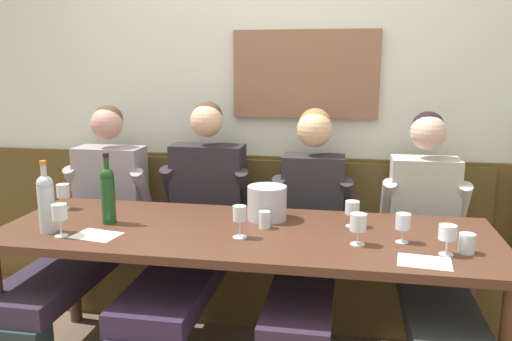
# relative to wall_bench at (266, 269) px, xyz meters

# --- Properties ---
(room_wall_back) EXTENTS (6.80, 0.12, 2.80)m
(room_wall_back) POSITION_rel_wall_bench_xyz_m (0.00, 0.26, 1.12)
(room_wall_back) COLOR silver
(room_wall_back) RESTS_ON ground
(wood_wainscot_panel) EXTENTS (6.80, 0.03, 0.96)m
(wood_wainscot_panel) POSITION_rel_wall_bench_xyz_m (0.00, 0.21, 0.20)
(wood_wainscot_panel) COLOR brown
(wood_wainscot_panel) RESTS_ON ground
(wall_bench) EXTENTS (2.68, 0.42, 0.94)m
(wall_bench) POSITION_rel_wall_bench_xyz_m (0.00, 0.00, 0.00)
(wall_bench) COLOR brown
(wall_bench) RESTS_ON ground
(dining_table) EXTENTS (2.38, 0.81, 0.75)m
(dining_table) POSITION_rel_wall_bench_xyz_m (0.00, -0.67, 0.40)
(dining_table) COLOR #502E1F
(dining_table) RESTS_ON ground
(person_center_right_seat) EXTENTS (0.53, 1.24, 1.29)m
(person_center_right_seat) POSITION_rel_wall_bench_xyz_m (-1.00, -0.36, 0.34)
(person_center_right_seat) COLOR #253435
(person_center_right_seat) RESTS_ON ground
(person_right_seat) EXTENTS (0.54, 1.23, 1.32)m
(person_right_seat) POSITION_rel_wall_bench_xyz_m (-0.36, -0.36, 0.34)
(person_right_seat) COLOR #352D3D
(person_right_seat) RESTS_ON ground
(person_center_left_seat) EXTENTS (0.46, 1.24, 1.29)m
(person_center_left_seat) POSITION_rel_wall_bench_xyz_m (0.28, -0.34, 0.36)
(person_center_left_seat) COLOR #242E3F
(person_center_left_seat) RESTS_ON ground
(person_left_seat) EXTENTS (0.48, 1.24, 1.28)m
(person_left_seat) POSITION_rel_wall_bench_xyz_m (0.91, -0.35, 0.34)
(person_left_seat) COLOR #31313C
(person_left_seat) RESTS_ON ground
(ice_bucket) EXTENTS (0.20, 0.20, 0.17)m
(ice_bucket) POSITION_rel_wall_bench_xyz_m (0.08, -0.47, 0.56)
(ice_bucket) COLOR #B9B3B9
(ice_bucket) RESTS_ON dining_table
(wine_bottle_clear_water) EXTENTS (0.07, 0.07, 0.36)m
(wine_bottle_clear_water) POSITION_rel_wall_bench_xyz_m (-0.69, -0.68, 0.63)
(wine_bottle_clear_water) COLOR #1B431C
(wine_bottle_clear_water) RESTS_ON dining_table
(wine_bottle_amber_mid) EXTENTS (0.08, 0.08, 0.34)m
(wine_bottle_amber_mid) POSITION_rel_wall_bench_xyz_m (-0.91, -0.86, 0.62)
(wine_bottle_amber_mid) COLOR silver
(wine_bottle_amber_mid) RESTS_ON dining_table
(wine_glass_right_end) EXTENTS (0.07, 0.07, 0.13)m
(wine_glass_right_end) POSITION_rel_wall_bench_xyz_m (0.51, -0.52, 0.56)
(wine_glass_right_end) COLOR silver
(wine_glass_right_end) RESTS_ON dining_table
(wine_glass_center_rear) EXTENTS (0.07, 0.07, 0.13)m
(wine_glass_center_rear) POSITION_rel_wall_bench_xyz_m (0.90, -0.84, 0.57)
(wine_glass_center_rear) COLOR silver
(wine_glass_center_rear) RESTS_ON dining_table
(wine_glass_left_end) EXTENTS (0.07, 0.07, 0.13)m
(wine_glass_left_end) POSITION_rel_wall_bench_xyz_m (0.73, -0.72, 0.57)
(wine_glass_left_end) COLOR silver
(wine_glass_left_end) RESTS_ON dining_table
(wine_glass_mid_right) EXTENTS (0.07, 0.07, 0.14)m
(wine_glass_mid_right) POSITION_rel_wall_bench_xyz_m (-1.05, -0.48, 0.57)
(wine_glass_mid_right) COLOR silver
(wine_glass_mid_right) RESTS_ON dining_table
(wine_glass_near_bucket) EXTENTS (0.07, 0.07, 0.15)m
(wine_glass_near_bucket) POSITION_rel_wall_bench_xyz_m (-0.00, -0.78, 0.58)
(wine_glass_near_bucket) COLOR silver
(wine_glass_near_bucket) RESTS_ON dining_table
(wine_glass_by_bottle) EXTENTS (0.07, 0.07, 0.15)m
(wine_glass_by_bottle) POSITION_rel_wall_bench_xyz_m (-0.82, -0.91, 0.59)
(wine_glass_by_bottle) COLOR silver
(wine_glass_by_bottle) RESTS_ON dining_table
(wine_glass_mid_left) EXTENTS (0.07, 0.07, 0.14)m
(wine_glass_mid_left) POSITION_rel_wall_bench_xyz_m (0.53, -0.78, 0.57)
(wine_glass_mid_left) COLOR silver
(wine_glass_mid_left) RESTS_ON dining_table
(water_tumbler_center) EXTENTS (0.07, 0.07, 0.09)m
(water_tumbler_center) POSITION_rel_wall_bench_xyz_m (0.98, -0.80, 0.52)
(water_tumbler_center) COLOR silver
(water_tumbler_center) RESTS_ON dining_table
(water_tumbler_right) EXTENTS (0.06, 0.06, 0.08)m
(water_tumbler_right) POSITION_rel_wall_bench_xyz_m (0.09, -0.62, 0.52)
(water_tumbler_right) COLOR silver
(water_tumbler_right) RESTS_ON dining_table
(tasting_sheet_left_guest) EXTENTS (0.23, 0.18, 0.00)m
(tasting_sheet_left_guest) POSITION_rel_wall_bench_xyz_m (-0.66, -0.87, 0.47)
(tasting_sheet_left_guest) COLOR white
(tasting_sheet_left_guest) RESTS_ON dining_table
(tasting_sheet_right_guest) EXTENTS (0.22, 0.17, 0.00)m
(tasting_sheet_right_guest) POSITION_rel_wall_bench_xyz_m (0.80, -0.94, 0.47)
(tasting_sheet_right_guest) COLOR white
(tasting_sheet_right_guest) RESTS_ON dining_table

